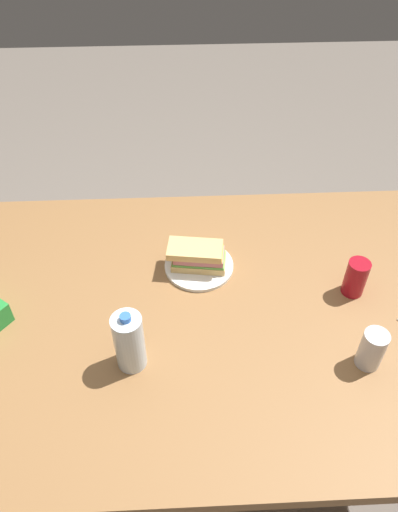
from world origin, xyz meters
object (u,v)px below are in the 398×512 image
Objects in this scene: paper_plate at (199,266)px; water_bottle_spare at (129,342)px; dining_table at (189,326)px; soda_can_red at (356,278)px; soda_can_silver at (372,349)px; sandwich at (198,256)px.

paper_plate is 1.12× the size of water_bottle_spare.
soda_can_red reaches higher than dining_table.
dining_table is 15.32× the size of soda_can_silver.
soda_can_red reaches higher than sandwich.
dining_table is 0.52m from soda_can_red.
soda_can_red and soda_can_silver have the same top height.
sandwich reaches higher than dining_table.
paper_plate is 1.14× the size of sandwich.
dining_table is at bearing -132.38° from water_bottle_spare.
sandwich is 0.40m from water_bottle_spare.
soda_can_silver reaches higher than dining_table.
paper_plate is 1.81× the size of soda_can_red.
soda_can_silver is at bearing 138.82° from paper_plate.
sandwich is 0.98× the size of water_bottle_spare.
soda_can_red reaches higher than paper_plate.
soda_can_red is at bearing 165.11° from sandwich.
water_bottle_spare is 0.63m from soda_can_silver.
soda_can_red is 0.62× the size of water_bottle_spare.
sandwich is at bearing -14.89° from soda_can_red.
water_bottle_spare is at bearing 61.05° from sandwich.
soda_can_silver reaches higher than sandwich.
dining_table is 15.32× the size of soda_can_red.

